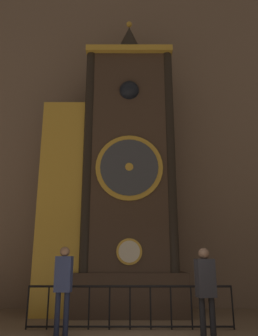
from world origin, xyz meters
TOP-DOWN VIEW (x-y plane):
  - cathedral_back_wall at (-0.09, 6.19)m, footprint 24.00×0.32m
  - clock_tower at (-0.81, 4.84)m, footprint 4.21×1.77m
  - railing_fence at (-0.36, 2.94)m, footprint 4.62×0.05m
  - visitor_near at (-1.75, 2.30)m, footprint 0.36×0.25m
  - visitor_far at (1.05, 1.56)m, footprint 0.38×0.28m

SIDE VIEW (x-z plane):
  - railing_fence at x=-0.36m, z-range 0.05..0.97m
  - visitor_far at x=1.05m, z-range 0.17..1.87m
  - visitor_near at x=-1.75m, z-range 0.18..1.93m
  - clock_tower at x=-0.81m, z-range -0.90..8.68m
  - cathedral_back_wall at x=-0.09m, z-range -0.01..15.72m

